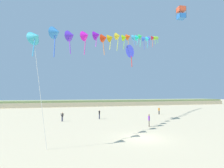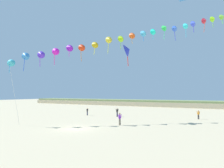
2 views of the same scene
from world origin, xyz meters
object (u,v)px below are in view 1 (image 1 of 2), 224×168
(person_near_left, at_px, (159,110))
(large_kite_low_lead, at_px, (131,51))
(person_near_right, at_px, (99,114))
(person_mid_center, at_px, (149,119))
(large_kite_mid_trail, at_px, (181,13))
(person_far_left, at_px, (62,116))

(person_near_left, height_order, large_kite_low_lead, large_kite_low_lead)
(person_near_right, relative_size, person_mid_center, 0.98)
(person_near_left, bearing_deg, large_kite_low_lead, -140.31)
(person_mid_center, bearing_deg, large_kite_mid_trail, 22.43)
(person_near_left, xyz_separation_m, large_kite_mid_trail, (-0.74, -9.10, 17.86))
(person_near_left, distance_m, person_far_left, 21.08)
(person_far_left, distance_m, large_kite_low_lead, 15.73)
(person_mid_center, bearing_deg, person_near_left, 54.30)
(person_near_left, relative_size, person_far_left, 1.03)
(person_far_left, bearing_deg, person_near_right, 8.35)
(large_kite_low_lead, relative_size, large_kite_mid_trail, 1.84)
(person_near_left, relative_size, large_kite_mid_trail, 0.75)
(large_kite_low_lead, xyz_separation_m, large_kite_mid_trail, (9.01, -1.01, 7.12))
(person_near_left, relative_size, person_mid_center, 0.90)
(person_far_left, bearing_deg, person_near_left, 12.10)
(person_near_left, distance_m, large_kite_mid_trail, 20.06)
(person_near_right, bearing_deg, person_near_left, 13.77)
(large_kite_low_lead, bearing_deg, person_near_right, 133.73)
(person_far_left, distance_m, large_kite_mid_trail, 27.15)
(person_far_left, height_order, large_kite_mid_trail, large_kite_mid_trail)
(person_near_right, xyz_separation_m, person_far_left, (-6.44, -0.95, -0.11))
(person_near_left, xyz_separation_m, large_kite_low_lead, (-9.75, -8.09, 10.75))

